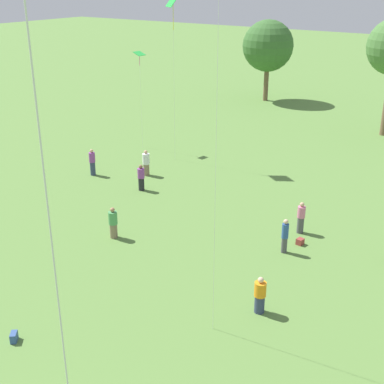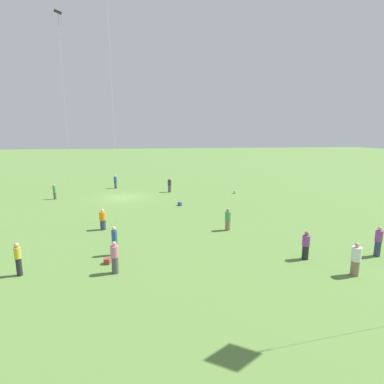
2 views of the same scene
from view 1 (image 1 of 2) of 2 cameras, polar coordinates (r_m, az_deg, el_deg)
name	(u,v)px [view 1 (image 1 of 2)]	position (r m, az deg, el deg)	size (l,w,h in m)	color
tree_0	(268,46)	(57.62, 8.11, 15.17)	(5.25, 5.25, 8.32)	brown
person_2	(260,295)	(21.78, 7.26, -10.89)	(0.67, 0.67, 1.61)	#333D5B
person_3	(285,236)	(26.24, 9.88, -4.61)	(0.45, 0.45, 1.77)	#4C4C51
person_4	(301,218)	(28.36, 11.55, -2.71)	(0.57, 0.57, 1.72)	#4C4C51
person_6	(113,223)	(27.60, -8.41, -3.29)	(0.58, 0.58, 1.68)	#847056
person_7	(146,163)	(35.92, -4.92, 3.09)	(0.56, 0.56, 1.75)	#847056
person_9	(92,162)	(36.42, -10.58, 3.14)	(0.56, 0.56, 1.82)	#333D5B
person_10	(141,178)	(33.43, -5.45, 1.51)	(0.52, 0.52, 1.67)	#232328
kite_2	(139,58)	(40.59, -5.63, 14.08)	(0.76, 0.78, 7.31)	green
kite_3	(173,5)	(37.13, -2.03, 19.34)	(1.34, 1.23, 11.49)	green
picnic_bag_1	(14,337)	(21.49, -18.46, -14.45)	(0.44, 0.46, 0.35)	#33518C
picnic_bag_2	(300,242)	(27.45, 11.45, -5.20)	(0.35, 0.39, 0.32)	#933833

